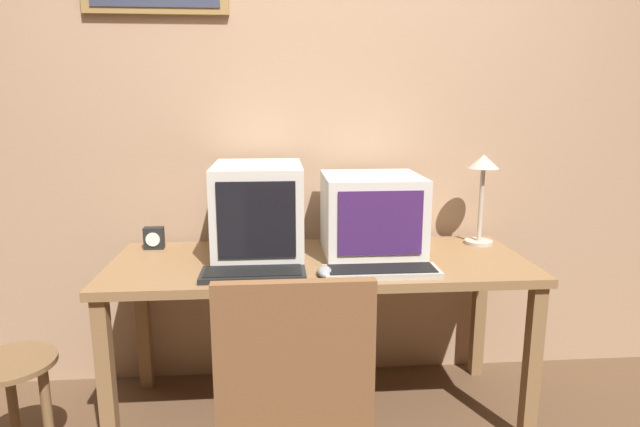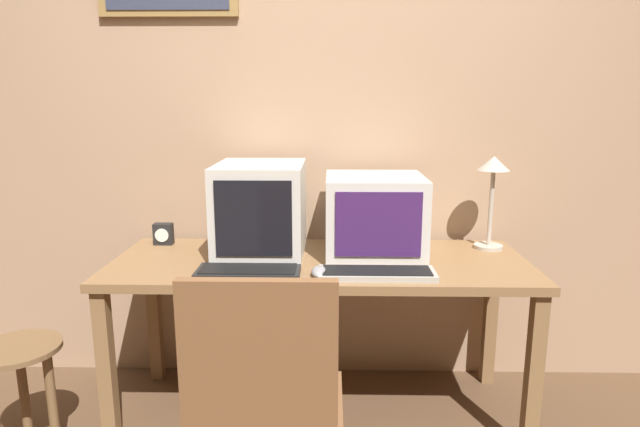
{
  "view_description": "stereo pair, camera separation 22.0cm",
  "coord_description": "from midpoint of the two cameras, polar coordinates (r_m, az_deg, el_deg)",
  "views": [
    {
      "loc": [
        -0.18,
        -1.25,
        1.37
      ],
      "look_at": [
        0.0,
        0.9,
        0.91
      ],
      "focal_mm": 30.0,
      "sensor_mm": 36.0,
      "label": 1
    },
    {
      "loc": [
        0.05,
        -1.26,
        1.37
      ],
      "look_at": [
        0.0,
        0.9,
        0.91
      ],
      "focal_mm": 30.0,
      "sensor_mm": 36.0,
      "label": 2
    }
  ],
  "objects": [
    {
      "name": "desk",
      "position": [
        2.28,
        2.79,
        -6.83
      ],
      "size": [
        1.74,
        0.66,
        0.71
      ],
      "color": "olive",
      "rests_on": "ground_plane"
    },
    {
      "name": "mouse_near_keyboard",
      "position": [
        2.04,
        3.12,
        -6.27
      ],
      "size": [
        0.06,
        0.12,
        0.04
      ],
      "color": "gray",
      "rests_on": "desk"
    },
    {
      "name": "wall_back",
      "position": [
        2.56,
        2.59,
        10.58
      ],
      "size": [
        8.0,
        0.08,
        2.6
      ],
      "color": "tan",
      "rests_on": "ground_plane"
    },
    {
      "name": "desk_lamp",
      "position": [
        2.51,
        20.38,
        3.25
      ],
      "size": [
        0.14,
        0.14,
        0.42
      ],
      "color": "#B2A899",
      "rests_on": "desk"
    },
    {
      "name": "keyboard_side",
      "position": [
        2.06,
        9.14,
        -6.36
      ],
      "size": [
        0.45,
        0.15,
        0.03
      ],
      "color": "#A8A399",
      "rests_on": "desk"
    },
    {
      "name": "monitor_right",
      "position": [
        2.32,
        8.54,
        -0.23
      ],
      "size": [
        0.41,
        0.41,
        0.34
      ],
      "color": "beige",
      "rests_on": "desk"
    },
    {
      "name": "monitor_left",
      "position": [
        2.29,
        -3.6,
        0.42
      ],
      "size": [
        0.37,
        0.45,
        0.39
      ],
      "color": "beige",
      "rests_on": "desk"
    },
    {
      "name": "side_stool",
      "position": [
        2.36,
        -27.02,
        -15.11
      ],
      "size": [
        0.32,
        0.32,
        0.46
      ],
      "color": "brown",
      "rests_on": "ground_plane"
    },
    {
      "name": "desk_clock",
      "position": [
        2.54,
        -14.02,
        -2.17
      ],
      "size": [
        0.09,
        0.05,
        0.1
      ],
      "color": "black",
      "rests_on": "desk"
    },
    {
      "name": "keyboard_main",
      "position": [
        2.06,
        -4.62,
        -6.23
      ],
      "size": [
        0.4,
        0.16,
        0.03
      ],
      "color": "black",
      "rests_on": "desk"
    }
  ]
}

